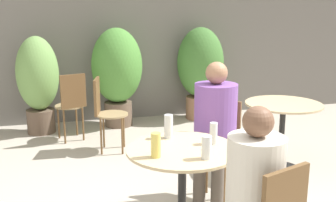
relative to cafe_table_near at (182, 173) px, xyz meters
The scene contains 15 objects.
storefront_wall 3.70m from the cafe_table_near, 89.00° to the left, with size 10.00×0.06×3.00m.
cafe_table_near is the anchor object (origin of this frame).
cafe_table_far 1.76m from the cafe_table_near, 36.53° to the left, with size 0.79×0.79×0.74m.
bistro_chair_1 0.82m from the cafe_table_near, 49.33° to the left, with size 0.44×0.44×0.90m.
bistro_chair_2 2.14m from the cafe_table_near, 99.18° to the left, with size 0.41×0.39×0.90m.
bistro_chair_3 2.68m from the cafe_table_near, 105.45° to the left, with size 0.40×0.42×0.90m.
seated_person_0 0.69m from the cafe_table_near, 70.67° to the right, with size 0.36×0.38×1.19m.
seated_person_1 0.70m from the cafe_table_near, 49.33° to the left, with size 0.46×0.46×1.27m.
beer_glass_0 0.37m from the cafe_table_near, 98.38° to the left, with size 0.07×0.07×0.18m.
beer_glass_1 0.37m from the cafe_table_near, 151.45° to the right, with size 0.07×0.07×0.17m.
beer_glass_2 0.36m from the cafe_table_near, 67.74° to the right, with size 0.07×0.07×0.15m.
beer_glass_3 0.36m from the cafe_table_near, ahead, with size 0.06×0.06×0.16m.
potted_plant_0 3.30m from the cafe_table_near, 110.31° to the left, with size 0.57×0.57×1.35m.
potted_plant_1 3.19m from the cafe_table_near, 90.79° to the left, with size 0.74×0.74×1.44m.
potted_plant_2 3.49m from the cafe_table_near, 68.77° to the left, with size 0.72×0.72×1.43m.
Camera 1 is at (-0.82, -2.53, 1.68)m, focal length 42.00 mm.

